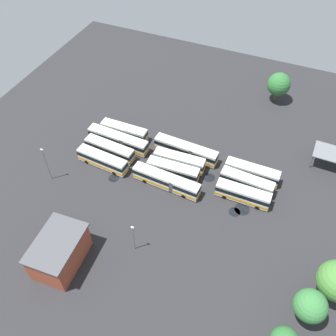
{
  "coord_description": "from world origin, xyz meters",
  "views": [
    {
      "loc": [
        -20.93,
        53.66,
        64.07
      ],
      "look_at": [
        1.63,
        1.23,
        1.6
      ],
      "focal_mm": 39.75,
      "sensor_mm": 36.0,
      "label": 1
    }
  ],
  "objects_px": {
    "maintenance_shelter": "(334,154)",
    "bus_row1_slot0": "(186,150)",
    "bus_row2_slot0": "(124,131)",
    "lamp_post_near_entrance": "(46,163)",
    "bus_row1_slot3": "(166,181)",
    "bus_row1_slot1": "(179,161)",
    "tree_east_edge": "(279,84)",
    "bus_row2_slot1": "(118,140)",
    "depot_building": "(59,252)",
    "bus_row2_slot2": "(110,149)",
    "bus_row0_slot0": "(252,172)",
    "lamp_post_by_building": "(134,237)",
    "bus_row1_slot2": "(173,170)",
    "bus_row2_slot3": "(102,160)",
    "bus_row0_slot1": "(247,182)",
    "tree_south_edge": "(310,306)",
    "bus_row0_slot2": "(243,194)"
  },
  "relations": [
    {
      "from": "bus_row2_slot3",
      "to": "bus_row2_slot0",
      "type": "bearing_deg",
      "value": -89.87
    },
    {
      "from": "tree_south_edge",
      "to": "depot_building",
      "type": "bearing_deg",
      "value": 8.83
    },
    {
      "from": "bus_row0_slot1",
      "to": "depot_building",
      "type": "height_order",
      "value": "depot_building"
    },
    {
      "from": "bus_row2_slot0",
      "to": "lamp_post_near_entrance",
      "type": "bearing_deg",
      "value": 65.02
    },
    {
      "from": "bus_row0_slot0",
      "to": "lamp_post_near_entrance",
      "type": "height_order",
      "value": "lamp_post_near_entrance"
    },
    {
      "from": "bus_row2_slot1",
      "to": "bus_row2_slot0",
      "type": "bearing_deg",
      "value": -87.56
    },
    {
      "from": "bus_row1_slot1",
      "to": "lamp_post_near_entrance",
      "type": "bearing_deg",
      "value": 30.55
    },
    {
      "from": "bus_row1_slot2",
      "to": "bus_row2_slot2",
      "type": "bearing_deg",
      "value": -0.79
    },
    {
      "from": "lamp_post_by_building",
      "to": "tree_east_edge",
      "type": "bearing_deg",
      "value": -104.51
    },
    {
      "from": "tree_south_edge",
      "to": "lamp_post_near_entrance",
      "type": "bearing_deg",
      "value": -9.52
    },
    {
      "from": "bus_row2_slot1",
      "to": "lamp_post_near_entrance",
      "type": "relative_size",
      "value": 1.68
    },
    {
      "from": "depot_building",
      "to": "maintenance_shelter",
      "type": "height_order",
      "value": "depot_building"
    },
    {
      "from": "maintenance_shelter",
      "to": "bus_row1_slot0",
      "type": "bearing_deg",
      "value": 17.74
    },
    {
      "from": "depot_building",
      "to": "lamp_post_by_building",
      "type": "distance_m",
      "value": 13.79
    },
    {
      "from": "bus_row1_slot1",
      "to": "lamp_post_by_building",
      "type": "relative_size",
      "value": 1.61
    },
    {
      "from": "lamp_post_near_entrance",
      "to": "bus_row2_slot0",
      "type": "bearing_deg",
      "value": -114.98
    },
    {
      "from": "bus_row1_slot1",
      "to": "bus_row2_slot2",
      "type": "bearing_deg",
      "value": 10.23
    },
    {
      "from": "bus_row0_slot0",
      "to": "bus_row2_slot1",
      "type": "height_order",
      "value": "same"
    },
    {
      "from": "bus_row1_slot3",
      "to": "lamp_post_near_entrance",
      "type": "relative_size",
      "value": 1.68
    },
    {
      "from": "bus_row0_slot2",
      "to": "bus_row2_slot3",
      "type": "distance_m",
      "value": 32.73
    },
    {
      "from": "bus_row2_slot2",
      "to": "bus_row0_slot2",
      "type": "bearing_deg",
      "value": 178.79
    },
    {
      "from": "bus_row1_slot0",
      "to": "tree_south_edge",
      "type": "height_order",
      "value": "tree_south_edge"
    },
    {
      "from": "bus_row1_slot1",
      "to": "bus_row1_slot3",
      "type": "relative_size",
      "value": 0.77
    },
    {
      "from": "maintenance_shelter",
      "to": "bus_row2_slot2",
      "type": "bearing_deg",
      "value": 19.35
    },
    {
      "from": "bus_row0_slot0",
      "to": "bus_row1_slot0",
      "type": "distance_m",
      "value": 16.16
    },
    {
      "from": "bus_row1_slot3",
      "to": "depot_building",
      "type": "relative_size",
      "value": 1.35
    },
    {
      "from": "bus_row0_slot2",
      "to": "bus_row1_slot0",
      "type": "relative_size",
      "value": 0.75
    },
    {
      "from": "maintenance_shelter",
      "to": "tree_south_edge",
      "type": "height_order",
      "value": "tree_south_edge"
    },
    {
      "from": "bus_row2_slot1",
      "to": "tree_south_edge",
      "type": "height_order",
      "value": "tree_south_edge"
    },
    {
      "from": "bus_row1_slot0",
      "to": "tree_east_edge",
      "type": "relative_size",
      "value": 1.83
    },
    {
      "from": "bus_row0_slot0",
      "to": "bus_row2_slot0",
      "type": "xyz_separation_m",
      "value": [
        32.76,
        -0.79,
        -0.0
      ]
    },
    {
      "from": "bus_row2_slot2",
      "to": "bus_row0_slot0",
      "type": "bearing_deg",
      "value": -169.31
    },
    {
      "from": "bus_row2_slot0",
      "to": "tree_south_edge",
      "type": "relative_size",
      "value": 1.42
    },
    {
      "from": "bus_row1_slot2",
      "to": "lamp_post_by_building",
      "type": "relative_size",
      "value": 1.61
    },
    {
      "from": "bus_row1_slot0",
      "to": "bus_row1_slot3",
      "type": "relative_size",
      "value": 1.0
    },
    {
      "from": "bus_row1_slot2",
      "to": "bus_row2_slot3",
      "type": "bearing_deg",
      "value": 12.34
    },
    {
      "from": "bus_row1_slot2",
      "to": "bus_row2_slot0",
      "type": "distance_m",
      "value": 17.79
    },
    {
      "from": "bus_row1_slot1",
      "to": "bus_row2_slot1",
      "type": "distance_m",
      "value": 16.34
    },
    {
      "from": "bus_row1_slot0",
      "to": "lamp_post_by_building",
      "type": "distance_m",
      "value": 27.55
    },
    {
      "from": "bus_row0_slot1",
      "to": "bus_row2_slot0",
      "type": "xyz_separation_m",
      "value": [
        32.5,
        -4.19,
        0.0
      ]
    },
    {
      "from": "bus_row1_slot3",
      "to": "bus_row2_slot0",
      "type": "relative_size",
      "value": 1.31
    },
    {
      "from": "bus_row2_slot0",
      "to": "bus_row1_slot1",
      "type": "bearing_deg",
      "value": 166.32
    },
    {
      "from": "bus_row0_slot2",
      "to": "lamp_post_by_building",
      "type": "relative_size",
      "value": 1.57
    },
    {
      "from": "bus_row1_slot1",
      "to": "bus_row2_slot3",
      "type": "relative_size",
      "value": 0.96
    },
    {
      "from": "bus_row0_slot0",
      "to": "maintenance_shelter",
      "type": "distance_m",
      "value": 19.44
    },
    {
      "from": "bus_row1_slot3",
      "to": "maintenance_shelter",
      "type": "bearing_deg",
      "value": -147.27
    },
    {
      "from": "bus_row2_slot1",
      "to": "depot_building",
      "type": "distance_m",
      "value": 32.46
    },
    {
      "from": "lamp_post_near_entrance",
      "to": "lamp_post_by_building",
      "type": "xyz_separation_m",
      "value": [
        -25.56,
        8.63,
        -0.96
      ]
    },
    {
      "from": "bus_row0_slot0",
      "to": "bus_row2_slot2",
      "type": "xyz_separation_m",
      "value": [
        32.95,
        6.22,
        0.0
      ]
    },
    {
      "from": "bus_row1_slot1",
      "to": "depot_building",
      "type": "relative_size",
      "value": 1.03
    }
  ]
}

